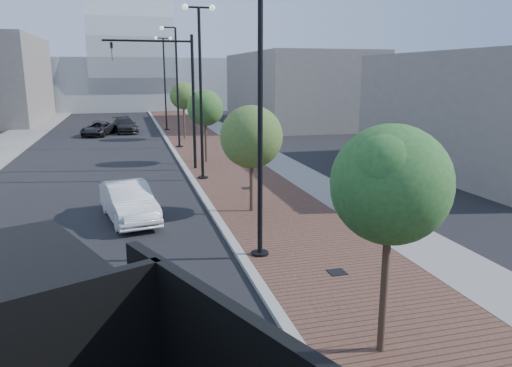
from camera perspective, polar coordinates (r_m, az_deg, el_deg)
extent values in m
cube|color=#4C2D23|center=(45.15, -6.11, 5.47)|extent=(7.00, 140.00, 0.12)
cube|color=slate|center=(45.64, -2.74, 5.61)|extent=(2.40, 140.00, 0.13)
cube|color=gray|center=(44.75, -10.55, 5.27)|extent=(0.30, 140.00, 0.14)
cube|color=slate|center=(45.67, -27.07, 4.21)|extent=(4.00, 140.00, 0.12)
imported|color=silver|center=(20.26, -14.72, -2.09)|extent=(2.48, 4.84, 1.52)
imported|color=black|center=(48.58, -18.07, 6.12)|extent=(3.33, 5.01, 1.28)
imported|color=black|center=(50.24, -15.14, 6.60)|extent=(2.78, 5.18, 1.43)
imported|color=black|center=(20.96, 9.76, -1.31)|extent=(0.60, 0.42, 1.55)
cylinder|color=black|center=(15.87, 0.47, -8.36)|extent=(0.56, 0.56, 0.20)
cylinder|color=black|center=(14.84, 0.50, 8.13)|extent=(0.16, 0.16, 9.00)
cylinder|color=black|center=(27.16, -6.25, 0.60)|extent=(0.56, 0.56, 0.20)
cylinder|color=black|center=(26.57, -6.49, 10.17)|extent=(0.16, 0.16, 9.00)
cylinder|color=black|center=(26.75, -6.75, 19.84)|extent=(1.40, 0.10, 0.10)
sphere|color=silver|center=(26.65, -8.33, 19.82)|extent=(0.32, 0.32, 0.32)
sphere|color=silver|center=(26.86, -5.18, 19.85)|extent=(0.32, 0.32, 0.32)
cylinder|color=black|center=(38.88, -8.96, 4.25)|extent=(0.56, 0.56, 0.20)
cylinder|color=black|center=(38.47, -9.20, 10.91)|extent=(0.16, 0.16, 9.00)
cylinder|color=black|center=(38.55, -10.23, 17.58)|extent=(1.00, 0.10, 0.10)
sphere|color=silver|center=(38.50, -11.00, 17.45)|extent=(0.32, 0.32, 0.32)
cylinder|color=black|center=(50.74, -10.42, 6.19)|extent=(0.56, 0.56, 0.20)
cylinder|color=black|center=(50.42, -10.63, 11.30)|extent=(0.16, 0.16, 9.00)
cylinder|color=black|center=(50.51, -10.85, 16.40)|extent=(1.40, 0.10, 0.10)
sphere|color=silver|center=(50.46, -11.68, 16.37)|extent=(0.32, 0.32, 0.32)
sphere|color=silver|center=(50.57, -10.03, 16.43)|extent=(0.32, 0.32, 0.32)
cylinder|color=black|center=(29.57, -7.34, 9.21)|extent=(0.18, 0.18, 8.00)
cylinder|color=black|center=(29.34, -12.58, 16.03)|extent=(5.00, 0.12, 0.12)
imported|color=black|center=(29.28, -16.56, 14.64)|extent=(0.16, 0.20, 1.00)
cylinder|color=#382619|center=(10.46, 14.87, -10.76)|extent=(0.16, 0.16, 3.47)
sphere|color=#20521C|center=(9.85, 15.53, -0.10)|extent=(2.38, 2.38, 2.38)
sphere|color=#20521C|center=(10.35, 16.53, -0.95)|extent=(1.67, 1.67, 1.67)
sphere|color=#20521C|center=(9.37, 14.99, 1.46)|extent=(1.43, 1.43, 1.43)
cylinder|color=#382619|center=(20.34, -0.54, 0.62)|extent=(0.16, 0.16, 3.05)
sphere|color=#38551D|center=(20.04, -0.55, 5.50)|extent=(2.59, 2.59, 2.59)
sphere|color=#38551D|center=(20.46, 0.33, 5.04)|extent=(1.81, 1.81, 1.81)
sphere|color=#38551D|center=(19.64, -1.19, 6.24)|extent=(1.56, 1.56, 1.56)
cylinder|color=#382619|center=(31.91, -5.92, 5.35)|extent=(0.16, 0.16, 3.38)
sphere|color=#2A551D|center=(31.72, -6.00, 8.81)|extent=(2.32, 2.32, 2.32)
sphere|color=#2A551D|center=(32.10, -5.36, 8.44)|extent=(1.62, 1.62, 1.62)
sphere|color=#2A551D|center=(31.36, -6.47, 9.37)|extent=(1.39, 1.39, 1.39)
cylinder|color=#382619|center=(43.72, -8.43, 7.45)|extent=(0.16, 0.16, 3.59)
sphere|color=#33511B|center=(43.58, -8.52, 10.14)|extent=(2.35, 2.35, 2.35)
sphere|color=#33511B|center=(43.94, -8.03, 9.84)|extent=(1.65, 1.65, 1.65)
sphere|color=#33511B|center=(43.23, -8.90, 10.58)|extent=(1.41, 1.41, 1.41)
cube|color=#A0A6AA|center=(89.28, -14.33, 11.34)|extent=(50.00, 28.00, 8.00)
cube|color=slate|center=(57.62, 4.80, 11.03)|extent=(12.00, 22.00, 8.00)
cube|color=#655F5B|center=(32.38, 26.59, 7.39)|extent=(10.00, 16.00, 7.00)
cube|color=black|center=(14.69, 9.48, -10.22)|extent=(0.50, 0.50, 0.02)
cube|color=black|center=(24.62, -1.04, -0.53)|extent=(0.50, 0.50, 0.02)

